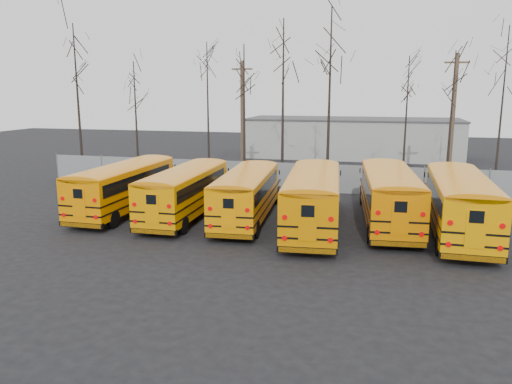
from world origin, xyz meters
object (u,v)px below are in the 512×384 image
(bus_c, at_px, (247,191))
(bus_e, at_px, (389,192))
(bus_d, at_px, (313,195))
(bus_f, at_px, (460,199))
(utility_pole_right, at_px, (453,120))
(utility_pole_left, at_px, (242,119))
(bus_b, at_px, (186,188))
(bus_a, at_px, (125,183))

(bus_c, height_order, bus_e, bus_e)
(bus_d, xyz_separation_m, bus_e, (3.75, 1.82, -0.03))
(bus_f, xyz_separation_m, utility_pole_right, (1.06, 13.40, 3.11))
(utility_pole_left, xyz_separation_m, utility_pole_right, (15.80, 0.16, 0.17))
(utility_pole_left, bearing_deg, bus_f, -44.54)
(bus_b, distance_m, utility_pole_right, 20.56)
(bus_e, bearing_deg, bus_b, -179.57)
(bus_c, bearing_deg, bus_b, 177.45)
(bus_d, distance_m, bus_e, 4.17)
(bus_e, xyz_separation_m, utility_pole_left, (-11.43, 12.10, 2.98))
(bus_f, relative_size, utility_pole_right, 1.16)
(bus_a, relative_size, bus_f, 0.94)
(bus_c, bearing_deg, bus_e, 2.59)
(bus_c, xyz_separation_m, bus_e, (7.48, 0.93, 0.12))
(bus_a, height_order, utility_pole_left, utility_pole_left)
(bus_f, distance_m, utility_pole_right, 13.79)
(bus_b, height_order, utility_pole_left, utility_pole_left)
(bus_c, height_order, utility_pole_left, utility_pole_left)
(bus_a, bearing_deg, bus_b, -3.76)
(utility_pole_right, bearing_deg, bus_f, -100.34)
(bus_f, height_order, utility_pole_right, utility_pole_right)
(utility_pole_right, bearing_deg, utility_pole_left, 174.79)
(bus_a, bearing_deg, bus_f, -0.98)
(bus_b, distance_m, bus_f, 14.27)
(bus_a, distance_m, utility_pole_left, 13.68)
(bus_c, distance_m, bus_d, 3.84)
(bus_d, distance_m, utility_pole_right, 16.55)
(utility_pole_left, bearing_deg, bus_c, -75.76)
(bus_f, bearing_deg, bus_a, 179.53)
(bus_b, bearing_deg, bus_e, 4.22)
(utility_pole_right, bearing_deg, bus_d, -125.76)
(bus_f, bearing_deg, bus_b, -179.71)
(bus_e, distance_m, utility_pole_right, 13.39)
(utility_pole_left, distance_m, utility_pole_right, 15.80)
(bus_a, distance_m, bus_d, 11.16)
(bus_e, height_order, utility_pole_right, utility_pole_right)
(utility_pole_right, bearing_deg, bus_b, -144.84)
(bus_e, distance_m, utility_pole_left, 16.91)
(bus_e, bearing_deg, bus_d, -159.17)
(bus_c, relative_size, utility_pole_right, 1.07)
(bus_b, distance_m, utility_pole_left, 13.51)
(bus_f, xyz_separation_m, utility_pole_left, (-14.73, 13.23, 2.95))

